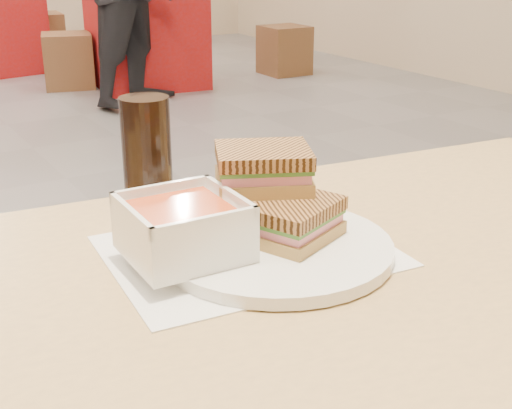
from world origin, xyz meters
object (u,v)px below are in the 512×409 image
panini_lower (293,220)px  cola_glass (147,149)px  bg_table_1 (146,41)px  bg_chair_1l (68,61)px  bg_chair_1r (284,50)px  bg_chair_2r (39,41)px  main_table (341,342)px  plate (276,248)px  soup_bowl (183,230)px

panini_lower → cola_glass: (-0.08, 0.27, 0.04)m
bg_table_1 → bg_chair_1l: bg_table_1 is taller
bg_chair_1r → bg_chair_2r: (-1.73, 1.41, 0.04)m
main_table → bg_chair_1r: (2.89, 4.50, -0.43)m
bg_chair_1l → bg_table_1: bearing=-23.4°
bg_table_1 → bg_chair_1r: size_ratio=2.18×
bg_table_1 → bg_chair_1l: 0.63m
plate → bg_chair_2r: bearing=78.2°
bg_chair_1r → bg_chair_2r: size_ratio=0.84×
panini_lower → bg_chair_1r: size_ratio=0.34×
soup_bowl → cola_glass: 0.25m
plate → bg_table_1: bearing=69.2°
plate → bg_chair_1l: size_ratio=0.64×
main_table → soup_bowl: bearing=152.5°
panini_lower → bg_chair_2r: (1.20, 5.85, -0.55)m
soup_bowl → bg_chair_1r: soup_bowl is taller
bg_chair_1l → plate: bearing=-103.7°
cola_glass → bg_chair_1l: 4.77m
soup_bowl → bg_chair_1r: 5.41m
bg_table_1 → bg_chair_1l: size_ratio=1.94×
main_table → cola_glass: (-0.12, 0.33, 0.19)m
bg_chair_2r → main_table: bearing=-101.1°
cola_glass → plate: bearing=-78.4°
panini_lower → bg_chair_1l: panini_lower is taller
soup_bowl → bg_chair_2r: soup_bowl is taller
main_table → bg_chair_1r: size_ratio=3.11×
soup_bowl → cola_glass: (0.06, 0.24, 0.03)m
panini_lower → bg_chair_1r: 5.35m
main_table → plate: size_ratio=4.34×
plate → panini_lower: 0.04m
cola_glass → bg_chair_1r: bearing=54.2°
bg_table_1 → bg_chair_1r: bearing=-7.1°
bg_chair_1l → bg_chair_1r: bg_chair_1l is taller
soup_bowl → cola_glass: size_ratio=0.87×
cola_glass → bg_table_1: 4.70m
main_table → cola_glass: size_ratio=8.09×
main_table → bg_chair_1r: 5.37m
bg_chair_2r → cola_glass: bearing=-102.9°
bg_chair_1l → bg_chair_1r: bearing=-12.6°
main_table → cola_glass: cola_glass is taller
bg_chair_1r → plate: bearing=-123.6°
plate → bg_chair_1r: bearing=56.4°
plate → soup_bowl: 0.12m
soup_bowl → bg_chair_1r: (3.07, 4.41, -0.59)m
panini_lower → cola_glass: 0.28m
main_table → soup_bowl: 0.25m
soup_bowl → bg_table_1: (1.86, 4.56, -0.45)m
panini_lower → bg_chair_1l: 5.01m
bg_chair_1l → bg_chair_1r: 1.82m
plate → cola_glass: (-0.06, 0.27, 0.07)m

